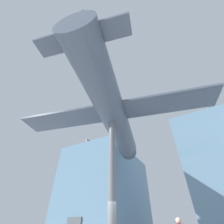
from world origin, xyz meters
TOP-DOWN VIEW (x-y plane):
  - glass_pavilion_left at (-7.78, 12.80)m, footprint 8.45×13.16m
  - support_pylon_central at (0.00, 0.00)m, footprint 0.45×0.45m
  - suspended_airplane at (-0.09, 0.35)m, footprint 15.56×15.39m

SIDE VIEW (x-z plane):
  - support_pylon_central at x=0.00m, z-range 0.00..7.68m
  - glass_pavilion_left at x=-7.78m, z-range -0.29..11.07m
  - suspended_airplane at x=-0.09m, z-range 7.09..10.44m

